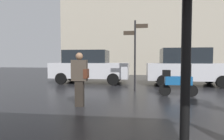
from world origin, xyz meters
name	(u,v)px	position (x,y,z in m)	size (l,w,h in m)	color
pedestrian_with_bag	(80,76)	(-2.08, 2.96, 0.92)	(0.50, 0.24, 1.61)	#2A241E
parked_scooter	(177,82)	(1.11, 5.01, 0.56)	(1.45, 0.32, 1.23)	black
parked_car_left	(89,66)	(-3.27, 8.82, 1.00)	(4.56, 2.03, 1.96)	silver
parked_car_right	(186,67)	(2.26, 8.47, 1.01)	(4.38, 2.06, 2.01)	silver
street_signpost	(135,49)	(-0.50, 6.18, 1.90)	(1.08, 0.08, 3.14)	black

